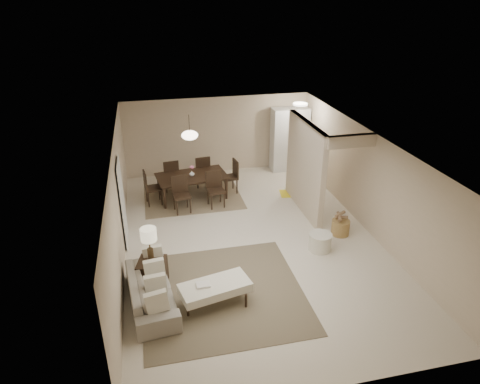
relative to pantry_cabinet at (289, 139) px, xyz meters
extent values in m
plane|color=beige|center=(-2.35, -4.15, -1.05)|extent=(9.00, 9.00, 0.00)
plane|color=white|center=(-2.35, -4.15, 1.45)|extent=(9.00, 9.00, 0.00)
plane|color=#C2AF93|center=(-2.35, 0.35, 0.20)|extent=(6.00, 0.00, 6.00)
plane|color=#C2AF93|center=(-5.35, -4.15, 0.20)|extent=(0.00, 9.00, 9.00)
plane|color=#C2AF93|center=(0.65, -4.15, 0.20)|extent=(0.00, 9.00, 9.00)
cube|color=#C2AF93|center=(-0.55, -2.90, 0.20)|extent=(0.15, 2.50, 2.50)
cube|color=black|center=(-5.32, -3.55, -0.03)|extent=(0.04, 0.90, 2.04)
cube|color=silver|center=(0.00, 0.00, 0.00)|extent=(1.20, 0.55, 2.10)
cylinder|color=white|center=(-0.05, -0.95, 1.41)|extent=(0.44, 0.44, 0.05)
cube|color=brown|center=(-3.40, -6.02, -1.04)|extent=(3.20, 3.20, 0.01)
imported|color=gray|center=(-4.80, -6.02, -0.75)|extent=(2.11, 1.00, 0.60)
cube|color=beige|center=(-3.60, -6.32, -0.66)|extent=(1.44, 0.89, 0.18)
cylinder|color=black|center=(-4.16, -6.54, -0.90)|extent=(0.05, 0.05, 0.30)
cylinder|color=black|center=(-3.04, -6.54, -0.90)|extent=(0.05, 0.05, 0.30)
cylinder|color=black|center=(-4.16, -6.10, -0.90)|extent=(0.05, 0.05, 0.30)
cylinder|color=black|center=(-3.04, -6.10, -0.90)|extent=(0.05, 0.05, 0.30)
cube|color=black|center=(-4.75, -5.47, -0.75)|extent=(0.67, 0.67, 0.60)
cylinder|color=#41301B|center=(-4.75, -5.47, -0.30)|extent=(0.12, 0.12, 0.30)
cylinder|color=#41301B|center=(-4.75, -5.47, -0.02)|extent=(0.03, 0.03, 0.26)
cylinder|color=beige|center=(-4.75, -5.47, 0.18)|extent=(0.32, 0.32, 0.26)
cylinder|color=beige|center=(-0.88, -4.96, -0.84)|extent=(0.54, 0.54, 0.42)
cylinder|color=#9C703E|center=(-0.11, -4.41, -0.86)|extent=(0.54, 0.54, 0.38)
cube|color=#766749|center=(-3.45, -1.54, -1.04)|extent=(2.80, 2.10, 0.01)
imported|color=black|center=(-3.45, -1.54, -0.70)|extent=(2.12, 1.35, 0.70)
imported|color=white|center=(-3.45, -1.54, -0.27)|extent=(0.17, 0.17, 0.15)
cube|color=yellow|center=(-0.41, -1.93, -1.04)|extent=(0.97, 0.69, 0.01)
cylinder|color=#41301B|center=(-3.45, -1.54, 1.20)|extent=(0.02, 0.02, 0.50)
ellipsoid|color=#FFEAC6|center=(-3.45, -1.54, 0.87)|extent=(0.46, 0.46, 0.25)
camera|label=1|loc=(-4.58, -12.86, 4.52)|focal=32.00mm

